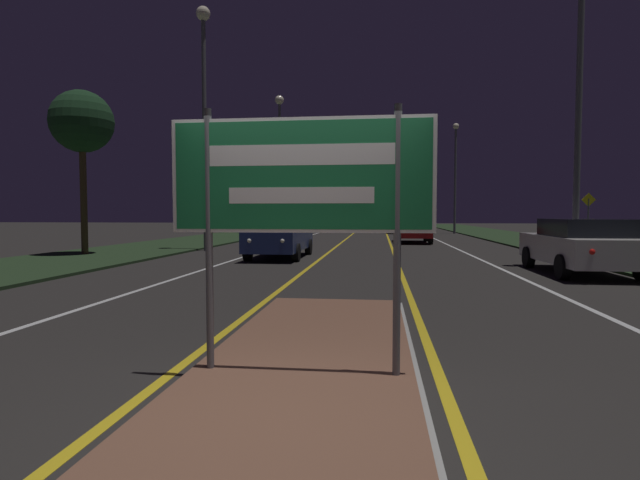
{
  "coord_description": "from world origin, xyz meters",
  "views": [
    {
      "loc": [
        0.72,
        -3.72,
        1.58
      ],
      "look_at": [
        0.0,
        2.35,
        1.26
      ],
      "focal_mm": 28.0,
      "sensor_mm": 36.0,
      "label": 1
    }
  ],
  "objects_px": {
    "highway_sign": "(301,185)",
    "car_approaching_0": "(281,237)",
    "warning_sign": "(588,215)",
    "car_receding_1": "(412,229)",
    "car_receding_0": "(581,245)",
    "car_receding_2": "(400,224)",
    "streetlight_left_far": "(280,139)",
    "streetlight_right_near": "(580,75)",
    "streetlight_left_near": "(204,88)",
    "streetlight_right_far": "(455,166)"
  },
  "relations": [
    {
      "from": "highway_sign",
      "to": "car_approaching_0",
      "type": "height_order",
      "value": "highway_sign"
    },
    {
      "from": "warning_sign",
      "to": "car_receding_1",
      "type": "bearing_deg",
      "value": 149.04
    },
    {
      "from": "car_receding_0",
      "to": "car_receding_2",
      "type": "height_order",
      "value": "car_receding_0"
    },
    {
      "from": "car_receding_2",
      "to": "warning_sign",
      "type": "distance_m",
      "value": 19.47
    },
    {
      "from": "car_receding_2",
      "to": "car_receding_1",
      "type": "bearing_deg",
      "value": -89.53
    },
    {
      "from": "streetlight_left_far",
      "to": "car_approaching_0",
      "type": "xyz_separation_m",
      "value": [
        3.43,
        -16.96,
        -6.03
      ]
    },
    {
      "from": "highway_sign",
      "to": "streetlight_right_near",
      "type": "height_order",
      "value": "streetlight_right_near"
    },
    {
      "from": "streetlight_left_far",
      "to": "car_receding_2",
      "type": "bearing_deg",
      "value": 36.7
    },
    {
      "from": "streetlight_left_near",
      "to": "streetlight_right_near",
      "type": "distance_m",
      "value": 14.03
    },
    {
      "from": "highway_sign",
      "to": "car_approaching_0",
      "type": "relative_size",
      "value": 0.52
    },
    {
      "from": "highway_sign",
      "to": "streetlight_left_far",
      "type": "relative_size",
      "value": 0.25
    },
    {
      "from": "car_receding_1",
      "to": "car_approaching_0",
      "type": "xyz_separation_m",
      "value": [
        -5.32,
        -9.81,
        0.0
      ]
    },
    {
      "from": "car_receding_1",
      "to": "warning_sign",
      "type": "distance_m",
      "value": 8.56
    },
    {
      "from": "highway_sign",
      "to": "car_receding_1",
      "type": "relative_size",
      "value": 0.55
    },
    {
      "from": "streetlight_right_far",
      "to": "car_receding_1",
      "type": "distance_m",
      "value": 14.38
    },
    {
      "from": "car_receding_1",
      "to": "streetlight_right_near",
      "type": "bearing_deg",
      "value": -71.9
    },
    {
      "from": "highway_sign",
      "to": "streetlight_left_far",
      "type": "height_order",
      "value": "streetlight_left_far"
    },
    {
      "from": "highway_sign",
      "to": "streetlight_right_near",
      "type": "bearing_deg",
      "value": 59.25
    },
    {
      "from": "car_receding_1",
      "to": "car_receding_2",
      "type": "relative_size",
      "value": 0.94
    },
    {
      "from": "highway_sign",
      "to": "streetlight_right_far",
      "type": "height_order",
      "value": "streetlight_right_far"
    },
    {
      "from": "car_approaching_0",
      "to": "car_receding_1",
      "type": "bearing_deg",
      "value": 61.52
    },
    {
      "from": "streetlight_right_near",
      "to": "car_receding_1",
      "type": "bearing_deg",
      "value": 108.1
    },
    {
      "from": "streetlight_left_far",
      "to": "car_approaching_0",
      "type": "bearing_deg",
      "value": -78.56
    },
    {
      "from": "car_receding_1",
      "to": "car_approaching_0",
      "type": "relative_size",
      "value": 0.95
    },
    {
      "from": "streetlight_left_near",
      "to": "car_receding_2",
      "type": "height_order",
      "value": "streetlight_left_near"
    },
    {
      "from": "warning_sign",
      "to": "car_receding_0",
      "type": "bearing_deg",
      "value": -112.41
    },
    {
      "from": "highway_sign",
      "to": "car_receding_1",
      "type": "xyz_separation_m",
      "value": [
        2.52,
        22.9,
        -1.1
      ]
    },
    {
      "from": "streetlight_right_near",
      "to": "car_approaching_0",
      "type": "height_order",
      "value": "streetlight_right_near"
    },
    {
      "from": "highway_sign",
      "to": "car_receding_0",
      "type": "xyz_separation_m",
      "value": [
        5.99,
        9.21,
        -1.09
      ]
    },
    {
      "from": "streetlight_right_near",
      "to": "car_receding_0",
      "type": "relative_size",
      "value": 2.04
    },
    {
      "from": "streetlight_right_far",
      "to": "car_approaching_0",
      "type": "bearing_deg",
      "value": -112.56
    },
    {
      "from": "streetlight_left_near",
      "to": "car_receding_1",
      "type": "xyz_separation_m",
      "value": [
        9.11,
        7.03,
        -6.09
      ]
    },
    {
      "from": "highway_sign",
      "to": "streetlight_left_far",
      "type": "distance_m",
      "value": 31.09
    },
    {
      "from": "streetlight_left_far",
      "to": "warning_sign",
      "type": "bearing_deg",
      "value": -35.7
    },
    {
      "from": "streetlight_right_near",
      "to": "car_receding_2",
      "type": "relative_size",
      "value": 1.91
    },
    {
      "from": "streetlight_left_near",
      "to": "warning_sign",
      "type": "bearing_deg",
      "value": 9.16
    },
    {
      "from": "streetlight_left_far",
      "to": "car_approaching_0",
      "type": "relative_size",
      "value": 2.08
    },
    {
      "from": "warning_sign",
      "to": "streetlight_left_far",
      "type": "bearing_deg",
      "value": 144.3
    },
    {
      "from": "warning_sign",
      "to": "streetlight_right_near",
      "type": "bearing_deg",
      "value": -113.73
    },
    {
      "from": "warning_sign",
      "to": "highway_sign",
      "type": "bearing_deg",
      "value": -117.95
    },
    {
      "from": "streetlight_left_far",
      "to": "warning_sign",
      "type": "xyz_separation_m",
      "value": [
        16.06,
        -11.54,
        -5.25
      ]
    },
    {
      "from": "streetlight_right_far",
      "to": "car_receding_2",
      "type": "distance_m",
      "value": 6.32
    },
    {
      "from": "streetlight_right_far",
      "to": "streetlight_right_near",
      "type": "bearing_deg",
      "value": -90.47
    },
    {
      "from": "car_receding_1",
      "to": "warning_sign",
      "type": "relative_size",
      "value": 1.87
    },
    {
      "from": "car_receding_2",
      "to": "streetlight_left_far",
      "type": "bearing_deg",
      "value": -143.3
    },
    {
      "from": "car_approaching_0",
      "to": "highway_sign",
      "type": "bearing_deg",
      "value": -77.91
    },
    {
      "from": "streetlight_left_far",
      "to": "streetlight_right_near",
      "type": "height_order",
      "value": "streetlight_left_far"
    },
    {
      "from": "highway_sign",
      "to": "car_receding_0",
      "type": "bearing_deg",
      "value": 56.97
    },
    {
      "from": "streetlight_left_near",
      "to": "streetlight_right_near",
      "type": "xyz_separation_m",
      "value": [
        13.05,
        -5.02,
        -1.25
      ]
    },
    {
      "from": "streetlight_right_near",
      "to": "streetlight_right_far",
      "type": "height_order",
      "value": "streetlight_right_near"
    }
  ]
}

